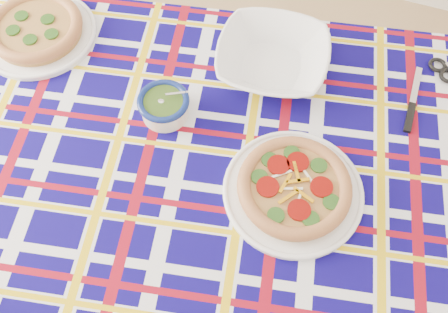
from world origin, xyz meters
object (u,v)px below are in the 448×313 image
(dining_table, at_px, (212,184))
(pesto_bowl, at_px, (164,105))
(main_focaccia_plate, at_px, (294,187))
(serving_bowl, at_px, (272,58))

(dining_table, bearing_deg, pesto_bowl, 135.30)
(main_focaccia_plate, height_order, serving_bowl, serving_bowl)
(dining_table, distance_m, main_focaccia_plate, 0.24)
(main_focaccia_plate, xyz_separation_m, serving_bowl, (-0.17, 0.36, 0.00))
(serving_bowl, bearing_deg, dining_table, -97.31)
(main_focaccia_plate, relative_size, serving_bowl, 1.14)
(main_focaccia_plate, bearing_deg, dining_table, -178.94)
(dining_table, bearing_deg, main_focaccia_plate, -9.93)
(pesto_bowl, height_order, serving_bowl, pesto_bowl)
(pesto_bowl, relative_size, serving_bowl, 0.44)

